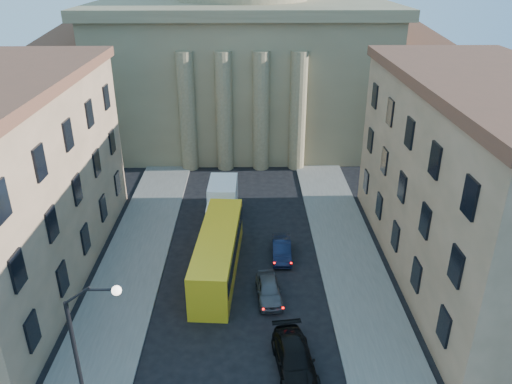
# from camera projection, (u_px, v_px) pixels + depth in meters

# --- Properties ---
(sidewalk_left) EXTENTS (5.00, 60.00, 0.15)m
(sidewalk_left) POSITION_uv_depth(u_px,v_px,m) (117.00, 305.00, 34.21)
(sidewalk_left) COLOR #5F5C57
(sidewalk_left) RESTS_ON ground
(sidewalk_right) EXTENTS (5.00, 60.00, 0.15)m
(sidewalk_right) POSITION_uv_depth(u_px,v_px,m) (364.00, 302.00, 34.47)
(sidewalk_right) COLOR #5F5C57
(sidewalk_right) RESTS_ON ground
(church) EXTENTS (68.02, 28.76, 36.60)m
(church) POSITION_uv_depth(u_px,v_px,m) (243.00, 43.00, 63.24)
(church) COLOR #7B6B4B
(church) RESTS_ON ground
(building_right) EXTENTS (11.60, 26.60, 14.70)m
(building_right) POSITION_uv_depth(u_px,v_px,m) (482.00, 181.00, 35.10)
(building_right) COLOR tan
(building_right) RESTS_ON ground
(street_lamp) EXTENTS (2.62, 0.44, 8.83)m
(street_lamp) POSITION_uv_depth(u_px,v_px,m) (87.00, 350.00, 22.97)
(street_lamp) COLOR black
(street_lamp) RESTS_ON ground
(car_right_mid) EXTENTS (2.74, 5.46, 1.52)m
(car_right_mid) POSITION_uv_depth(u_px,v_px,m) (295.00, 359.00, 28.68)
(car_right_mid) COLOR black
(car_right_mid) RESTS_ON ground
(car_right_far) EXTENTS (1.97, 4.25, 1.41)m
(car_right_far) POSITION_uv_depth(u_px,v_px,m) (269.00, 289.00, 34.76)
(car_right_far) COLOR #4B4B50
(car_right_far) RESTS_ON ground
(car_right_distant) EXTENTS (1.56, 4.18, 1.36)m
(car_right_distant) POSITION_uv_depth(u_px,v_px,m) (282.00, 249.00, 39.60)
(car_right_distant) COLOR black
(car_right_distant) RESTS_ON ground
(city_bus) EXTENTS (3.54, 11.95, 3.32)m
(city_bus) POSITION_uv_depth(u_px,v_px,m) (218.00, 252.00, 37.21)
(city_bus) COLOR yellow
(city_bus) RESTS_ON ground
(box_truck) EXTENTS (2.61, 6.30, 3.42)m
(box_truck) POSITION_uv_depth(u_px,v_px,m) (223.00, 204.00, 44.79)
(box_truck) COLOR white
(box_truck) RESTS_ON ground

